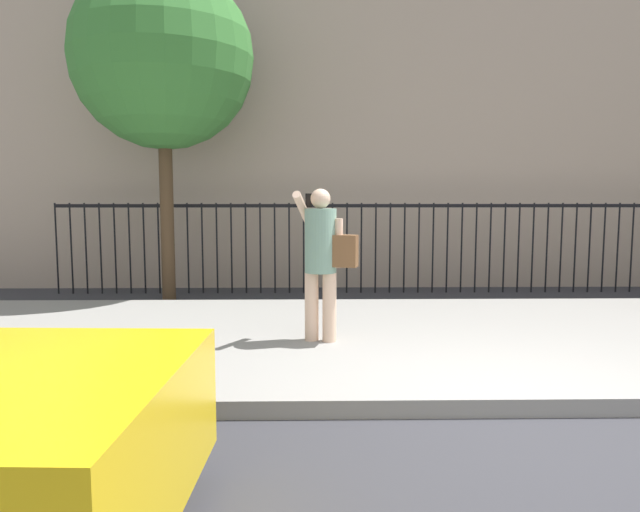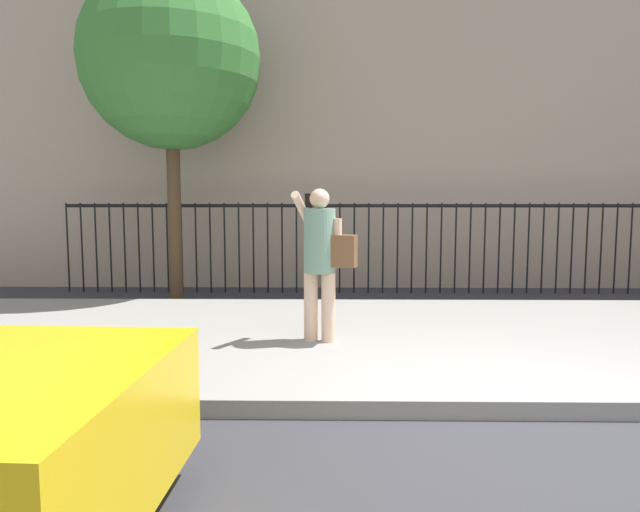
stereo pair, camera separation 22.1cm
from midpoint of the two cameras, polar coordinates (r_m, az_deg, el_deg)
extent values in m
plane|color=#333338|center=(4.85, 16.97, -15.06)|extent=(60.00, 60.00, 0.00)
cube|color=gray|center=(6.86, 11.27, -8.05)|extent=(28.00, 4.40, 0.15)
cube|color=black|center=(10.31, 7.05, 4.94)|extent=(12.00, 0.04, 0.06)
cylinder|color=black|center=(11.21, -25.01, 0.66)|extent=(0.03, 0.03, 1.60)
cylinder|color=black|center=(11.11, -23.81, 0.67)|extent=(0.03, 0.03, 1.60)
cylinder|color=black|center=(11.01, -22.59, 0.68)|extent=(0.03, 0.03, 1.60)
cylinder|color=black|center=(10.92, -21.34, 0.69)|extent=(0.03, 0.03, 1.60)
cylinder|color=black|center=(10.83, -20.07, 0.70)|extent=(0.03, 0.03, 1.60)
cylinder|color=black|center=(10.75, -18.79, 0.70)|extent=(0.03, 0.03, 1.60)
cylinder|color=black|center=(10.68, -17.48, 0.71)|extent=(0.03, 0.03, 1.60)
cylinder|color=black|center=(10.61, -16.16, 0.72)|extent=(0.03, 0.03, 1.60)
cylinder|color=black|center=(10.55, -14.82, 0.72)|extent=(0.03, 0.03, 1.60)
cylinder|color=black|center=(10.49, -13.46, 0.73)|extent=(0.03, 0.03, 1.60)
cylinder|color=black|center=(10.44, -12.10, 0.74)|extent=(0.03, 0.03, 1.60)
cylinder|color=black|center=(10.39, -10.71, 0.74)|extent=(0.03, 0.03, 1.60)
cylinder|color=black|center=(10.35, -9.32, 0.75)|extent=(0.03, 0.03, 1.60)
cylinder|color=black|center=(10.32, -7.92, 0.75)|extent=(0.03, 0.03, 1.60)
cylinder|color=black|center=(10.29, -6.51, 0.76)|extent=(0.03, 0.03, 1.60)
cylinder|color=black|center=(10.27, -5.09, 0.76)|extent=(0.03, 0.03, 1.60)
cylinder|color=black|center=(10.25, -3.66, 0.77)|extent=(0.03, 0.03, 1.60)
cylinder|color=black|center=(10.24, -2.24, 0.77)|extent=(0.03, 0.03, 1.60)
cylinder|color=black|center=(10.24, -0.81, 0.77)|extent=(0.03, 0.03, 1.60)
cylinder|color=black|center=(10.25, 0.62, 0.78)|extent=(0.03, 0.03, 1.60)
cylinder|color=black|center=(10.26, 2.05, 0.78)|extent=(0.03, 0.03, 1.60)
cylinder|color=black|center=(10.27, 3.47, 0.78)|extent=(0.03, 0.03, 1.60)
cylinder|color=black|center=(10.30, 4.88, 0.78)|extent=(0.03, 0.03, 1.60)
cylinder|color=black|center=(10.33, 6.29, 0.78)|extent=(0.03, 0.03, 1.60)
cylinder|color=black|center=(10.36, 7.69, 0.78)|extent=(0.03, 0.03, 1.60)
cylinder|color=black|center=(10.40, 9.08, 0.78)|extent=(0.03, 0.03, 1.60)
cylinder|color=black|center=(10.45, 10.46, 0.78)|extent=(0.03, 0.03, 1.60)
cylinder|color=black|center=(10.51, 11.83, 0.78)|extent=(0.03, 0.03, 1.60)
cylinder|color=black|center=(10.57, 13.18, 0.78)|extent=(0.03, 0.03, 1.60)
cylinder|color=black|center=(10.63, 14.51, 0.77)|extent=(0.03, 0.03, 1.60)
cylinder|color=black|center=(10.70, 15.83, 0.77)|extent=(0.03, 0.03, 1.60)
cylinder|color=black|center=(10.78, 17.13, 0.77)|extent=(0.03, 0.03, 1.60)
cylinder|color=black|center=(10.86, 18.41, 0.76)|extent=(0.03, 0.03, 1.60)
cylinder|color=black|center=(10.95, 19.67, 0.76)|extent=(0.03, 0.03, 1.60)
cylinder|color=black|center=(11.04, 20.90, 0.76)|extent=(0.03, 0.03, 1.60)
cylinder|color=black|center=(11.14, 22.12, 0.75)|extent=(0.03, 0.03, 1.60)
cylinder|color=black|center=(11.24, 23.32, 0.75)|extent=(0.03, 0.03, 1.60)
cylinder|color=black|center=(11.35, 24.49, 0.74)|extent=(0.03, 0.03, 1.60)
cylinder|color=black|center=(11.46, 25.64, 0.74)|extent=(0.03, 0.03, 1.60)
cylinder|color=black|center=(11.58, 26.77, 0.73)|extent=(0.03, 0.03, 1.60)
cylinder|color=black|center=(11.70, 27.88, 0.73)|extent=(0.03, 0.03, 1.60)
cylinder|color=black|center=(3.93, -23.28, -15.35)|extent=(0.65, 0.25, 0.64)
cylinder|color=beige|center=(6.31, -1.84, -4.97)|extent=(0.15, 0.15, 0.75)
cylinder|color=beige|center=(6.25, -0.08, -5.07)|extent=(0.15, 0.15, 0.75)
cylinder|color=gray|center=(6.19, -0.97, 1.51)|extent=(0.42, 0.42, 0.68)
sphere|color=beige|center=(6.17, -0.98, 5.67)|extent=(0.21, 0.21, 0.21)
cylinder|color=beige|center=(6.23, -2.75, 4.71)|extent=(0.22, 0.48, 0.37)
cylinder|color=beige|center=(6.13, 0.82, 1.28)|extent=(0.09, 0.09, 0.52)
cube|color=black|center=(6.27, -2.14, 5.49)|extent=(0.07, 0.03, 0.15)
cube|color=brown|center=(6.13, 1.36, 0.51)|extent=(0.31, 0.23, 0.34)
cylinder|color=#4C3823|center=(9.77, -15.48, 4.74)|extent=(0.22, 0.22, 3.11)
sphere|color=#387A33|center=(10.01, -15.87, 18.27)|extent=(2.87, 2.87, 2.87)
camera|label=1|loc=(0.11, -90.97, -0.10)|focal=32.50mm
camera|label=2|loc=(0.11, 89.03, 0.10)|focal=32.50mm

